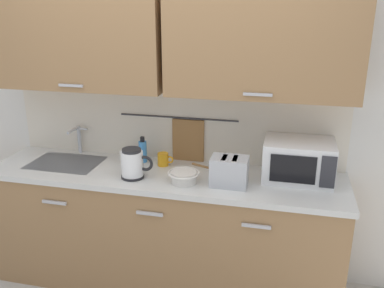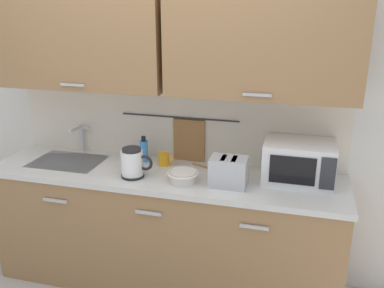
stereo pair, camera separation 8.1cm
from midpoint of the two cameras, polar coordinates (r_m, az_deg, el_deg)
name	(u,v)px [view 1 (the left image)]	position (r m, az deg, el deg)	size (l,w,h in m)	color
counter_unit	(163,228)	(3.14, -4.71, -11.42)	(2.53, 0.64, 0.90)	#997047
back_wall_assembly	(171,79)	(2.98, -3.69, 8.88)	(3.70, 0.41, 2.50)	silver
sink_faucet	(78,136)	(3.39, -16.08, 1.05)	(0.09, 0.17, 0.22)	#B2B5BA
microwave	(298,160)	(2.86, 13.63, -2.20)	(0.46, 0.35, 0.27)	white
electric_kettle	(133,164)	(2.85, -8.94, -2.70)	(0.23, 0.16, 0.21)	black
dish_soap_bottle	(143,151)	(3.13, -7.52, -0.95)	(0.06, 0.06, 0.20)	#3F8CD8
mug_near_sink	(125,157)	(3.13, -9.87, -1.80)	(0.12, 0.08, 0.09)	silver
mixing_bowl	(184,176)	(2.76, -1.98, -4.46)	(0.21, 0.21, 0.08)	silver
toaster	(229,171)	(2.71, 4.29, -3.75)	(0.26, 0.17, 0.19)	#B7BABF
mug_by_kettle	(163,159)	(3.05, -4.71, -2.11)	(0.12, 0.08, 0.09)	orange
wooden_spoon	(212,169)	(2.99, 1.96, -3.40)	(0.27, 0.13, 0.01)	#9E7042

